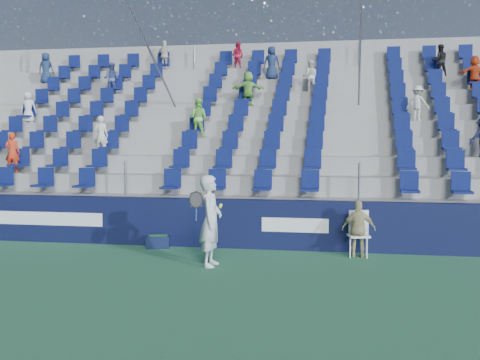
{
  "coord_description": "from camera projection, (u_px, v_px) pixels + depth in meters",
  "views": [
    {
      "loc": [
        2.83,
        -11.25,
        2.7
      ],
      "look_at": [
        0.2,
        2.8,
        1.7
      ],
      "focal_mm": 45.0,
      "sensor_mm": 36.0,
      "label": 1
    }
  ],
  "objects": [
    {
      "name": "ground",
      "position": [
        204.0,
        276.0,
        11.74
      ],
      "size": [
        70.0,
        70.0,
        0.0
      ],
      "primitive_type": "plane",
      "color": "#2E6D47",
      "rests_on": "ground"
    },
    {
      "name": "sponsor_wall",
      "position": [
        235.0,
        223.0,
        14.79
      ],
      "size": [
        24.0,
        0.32,
        1.2
      ],
      "color": "#0E1235",
      "rests_on": "ground"
    },
    {
      "name": "grandstand",
      "position": [
        265.0,
        155.0,
        19.67
      ],
      "size": [
        24.0,
        8.17,
        6.63
      ],
      "color": "#969691",
      "rests_on": "ground"
    },
    {
      "name": "tennis_player",
      "position": [
        211.0,
        221.0,
        12.64
      ],
      "size": [
        0.69,
        0.7,
        1.93
      ],
      "color": "silver",
      "rests_on": "ground"
    },
    {
      "name": "line_judge_chair",
      "position": [
        359.0,
        230.0,
        13.76
      ],
      "size": [
        0.55,
        0.57,
        1.04
      ],
      "color": "white",
      "rests_on": "ground"
    },
    {
      "name": "line_judge",
      "position": [
        359.0,
        229.0,
        13.6
      ],
      "size": [
        0.76,
        0.34,
        1.29
      ],
      "primitive_type": "imported",
      "rotation": [
        0.0,
        0.0,
        3.17
      ],
      "color": "tan",
      "rests_on": "ground"
    },
    {
      "name": "ball_bin",
      "position": [
        158.0,
        241.0,
        14.76
      ],
      "size": [
        0.63,
        0.49,
        0.32
      ],
      "color": "#0E1635",
      "rests_on": "ground"
    }
  ]
}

